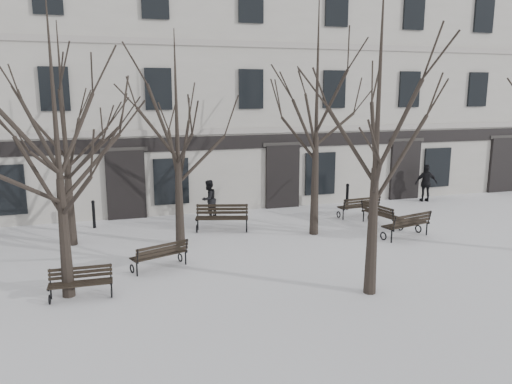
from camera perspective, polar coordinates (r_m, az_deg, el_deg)
name	(u,v)px	position (r m, az deg, el deg)	size (l,w,h in m)	color
ground	(264,273)	(14.99, 0.93, -9.29)	(100.00, 100.00, 0.00)	white
building	(186,87)	(26.64, -7.98, 11.77)	(40.40, 10.20, 11.40)	#B8B3AA
tree_1	(55,118)	(13.32, -21.98, 7.89)	(5.23, 5.23, 7.47)	black
tree_2	(378,103)	(12.94, 13.82, 9.88)	(5.63, 5.63, 8.04)	black
tree_4	(63,109)	(18.07, -21.21, 8.85)	(5.29, 5.29, 7.56)	black
tree_5	(176,114)	(17.11, -9.08, 8.84)	(5.12, 5.12, 7.31)	black
tree_6	(317,86)	(18.36, 7.01, 11.89)	(6.13, 6.13, 8.76)	black
bench_0	(81,282)	(13.94, -19.39, -9.66)	(1.61, 0.62, 0.80)	black
bench_1	(160,254)	(15.44, -10.91, -7.02)	(1.80, 1.18, 0.87)	black
bench_2	(407,224)	(19.11, 16.91, -3.52)	(2.05, 1.16, 0.98)	black
bench_3	(222,217)	(19.32, -3.91, -2.84)	(2.11, 1.25, 1.01)	black
bench_4	(359,206)	(21.76, 11.72, -1.57)	(1.86, 0.80, 0.92)	black
bench_5	(381,214)	(20.52, 14.07, -2.45)	(1.03, 1.93, 0.93)	black
bollard_a	(94,213)	(20.64, -18.06, -2.31)	(0.14, 0.14, 1.12)	black
bollard_b	(347,196)	(23.06, 10.39, -0.41)	(0.16, 0.16, 1.21)	black
pedestrian_b	(209,218)	(21.42, -5.39, -2.95)	(0.80, 0.62, 1.64)	black
pedestrian_c	(425,201)	(25.89, 18.74, -1.01)	(1.07, 0.45, 1.82)	black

